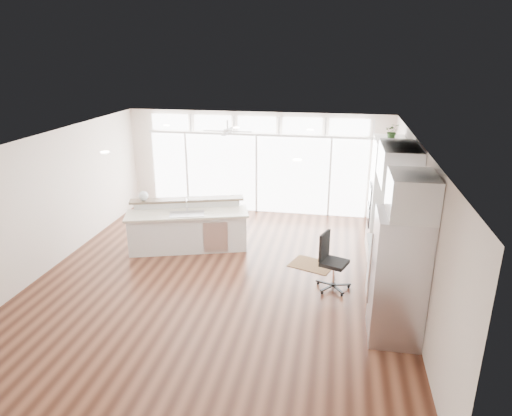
# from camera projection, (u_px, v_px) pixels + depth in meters

# --- Properties ---
(floor) EXTENTS (7.00, 8.00, 0.02)m
(floor) POSITION_uv_depth(u_px,v_px,m) (221.00, 278.00, 8.93)
(floor) COLOR #3D1E12
(floor) RESTS_ON ground
(ceiling) EXTENTS (7.00, 8.00, 0.02)m
(ceiling) POSITION_uv_depth(u_px,v_px,m) (217.00, 141.00, 8.04)
(ceiling) COLOR silver
(ceiling) RESTS_ON wall_back
(wall_back) EXTENTS (7.00, 0.04, 2.70)m
(wall_back) POSITION_uv_depth(u_px,v_px,m) (257.00, 163.00, 12.20)
(wall_back) COLOR beige
(wall_back) RESTS_ON floor
(wall_front) EXTENTS (7.00, 0.04, 2.70)m
(wall_front) POSITION_uv_depth(u_px,v_px,m) (122.00, 340.00, 4.77)
(wall_front) COLOR beige
(wall_front) RESTS_ON floor
(wall_left) EXTENTS (0.04, 8.00, 2.70)m
(wall_left) POSITION_uv_depth(u_px,v_px,m) (49.00, 202.00, 9.08)
(wall_left) COLOR beige
(wall_left) RESTS_ON floor
(wall_right) EXTENTS (0.04, 8.00, 2.70)m
(wall_right) POSITION_uv_depth(u_px,v_px,m) (415.00, 225.00, 7.89)
(wall_right) COLOR beige
(wall_right) RESTS_ON floor
(glass_wall) EXTENTS (5.80, 0.06, 2.08)m
(glass_wall) POSITION_uv_depth(u_px,v_px,m) (257.00, 174.00, 12.24)
(glass_wall) COLOR white
(glass_wall) RESTS_ON wall_back
(transom_row) EXTENTS (5.90, 0.06, 0.40)m
(transom_row) POSITION_uv_depth(u_px,v_px,m) (257.00, 124.00, 11.80)
(transom_row) COLOR white
(transom_row) RESTS_ON wall_back
(desk_window) EXTENTS (0.04, 0.85, 0.85)m
(desk_window) POSITION_uv_depth(u_px,v_px,m) (411.00, 208.00, 8.11)
(desk_window) COLOR white
(desk_window) RESTS_ON wall_right
(ceiling_fan) EXTENTS (1.16, 1.16, 0.32)m
(ceiling_fan) POSITION_uv_depth(u_px,v_px,m) (227.00, 127.00, 10.79)
(ceiling_fan) COLOR silver
(ceiling_fan) RESTS_ON ceiling
(recessed_lights) EXTENTS (3.40, 3.00, 0.02)m
(recessed_lights) POSITION_uv_depth(u_px,v_px,m) (220.00, 140.00, 8.23)
(recessed_lights) COLOR beige
(recessed_lights) RESTS_ON ceiling
(oven_cabinet) EXTENTS (0.64, 1.20, 2.50)m
(oven_cabinet) POSITION_uv_depth(u_px,v_px,m) (386.00, 198.00, 9.65)
(oven_cabinet) COLOR white
(oven_cabinet) RESTS_ON floor
(desk_nook) EXTENTS (0.72, 1.30, 0.76)m
(desk_nook) POSITION_uv_depth(u_px,v_px,m) (386.00, 266.00, 8.55)
(desk_nook) COLOR white
(desk_nook) RESTS_ON floor
(upper_cabinets) EXTENTS (0.64, 1.30, 0.64)m
(upper_cabinets) POSITION_uv_depth(u_px,v_px,m) (399.00, 164.00, 7.89)
(upper_cabinets) COLOR white
(upper_cabinets) RESTS_ON wall_right
(refrigerator) EXTENTS (0.76, 0.90, 2.00)m
(refrigerator) POSITION_uv_depth(u_px,v_px,m) (398.00, 277.00, 6.82)
(refrigerator) COLOR silver
(refrigerator) RESTS_ON floor
(fridge_cabinet) EXTENTS (0.64, 0.90, 0.60)m
(fridge_cabinet) POSITION_uv_depth(u_px,v_px,m) (412.00, 195.00, 6.38)
(fridge_cabinet) COLOR white
(fridge_cabinet) RESTS_ON wall_right
(framed_photos) EXTENTS (0.06, 0.22, 0.80)m
(framed_photos) POSITION_uv_depth(u_px,v_px,m) (406.00, 205.00, 8.73)
(framed_photos) COLOR black
(framed_photos) RESTS_ON wall_right
(kitchen_island) EXTENTS (2.81, 1.73, 1.05)m
(kitchen_island) POSITION_uv_depth(u_px,v_px,m) (188.00, 227.00, 10.03)
(kitchen_island) COLOR white
(kitchen_island) RESTS_ON floor
(rug) EXTENTS (1.02, 0.88, 0.01)m
(rug) POSITION_uv_depth(u_px,v_px,m) (312.00, 265.00, 9.43)
(rug) COLOR #372111
(rug) RESTS_ON floor
(office_chair) EXTENTS (0.71, 0.68, 1.08)m
(office_chair) POSITION_uv_depth(u_px,v_px,m) (334.00, 263.00, 8.33)
(office_chair) COLOR black
(office_chair) RESTS_ON floor
(fishbowl) EXTENTS (0.27, 0.27, 0.21)m
(fishbowl) POSITION_uv_depth(u_px,v_px,m) (144.00, 196.00, 10.08)
(fishbowl) COLOR white
(fishbowl) RESTS_ON kitchen_island
(monitor) EXTENTS (0.13, 0.46, 0.38)m
(monitor) POSITION_uv_depth(u_px,v_px,m) (385.00, 238.00, 8.38)
(monitor) COLOR black
(monitor) RESTS_ON desk_nook
(keyboard) EXTENTS (0.18, 0.36, 0.02)m
(keyboard) POSITION_uv_depth(u_px,v_px,m) (374.00, 246.00, 8.46)
(keyboard) COLOR silver
(keyboard) RESTS_ON desk_nook
(potted_plant) EXTENTS (0.31, 0.34, 0.25)m
(potted_plant) POSITION_uv_depth(u_px,v_px,m) (392.00, 133.00, 9.19)
(potted_plant) COLOR #366029
(potted_plant) RESTS_ON oven_cabinet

